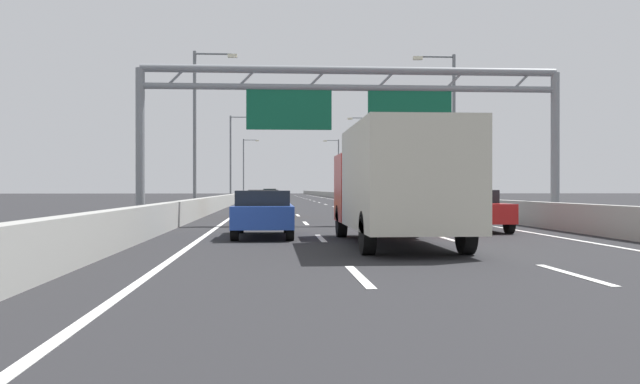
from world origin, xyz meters
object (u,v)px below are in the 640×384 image
streetlamp_left_far (233,153)px  green_car (270,194)px  sign_gantry (351,104)px  streetlamp_left_distant (245,164)px  red_car (470,209)px  blue_car (263,213)px  box_truck (397,181)px  streetlamp_left_mid (199,121)px  streetlamp_right_distant (337,165)px  streetlamp_right_far (367,153)px  streetlamp_right_mid (450,123)px  orange_car (263,203)px  white_car (268,193)px

streetlamp_left_far → green_car: size_ratio=2.09×
sign_gantry → streetlamp_left_distant: size_ratio=1.80×
streetlamp_left_distant → red_car: streetlamp_left_distant is taller
blue_car → red_car: bearing=20.8°
streetlamp_left_far → blue_car: bearing=-86.0°
sign_gantry → red_car: sign_gantry is taller
streetlamp_left_distant → box_truck: size_ratio=1.18×
streetlamp_left_mid → streetlamp_right_distant: bearing=78.5°
streetlamp_right_far → streetlamp_right_distant: bearing=90.0°
streetlamp_right_mid → sign_gantry: bearing=-118.9°
streetlamp_left_distant → streetlamp_right_distant: (14.93, 0.00, 0.00)m
streetlamp_left_far → orange_car: size_ratio=2.14×
streetlamp_right_far → green_car: (-10.90, 13.25, -4.65)m
streetlamp_left_distant → sign_gantry: bearing=-85.1°
streetlamp_right_mid → streetlamp_left_far: 39.61m
green_car → orange_car: bearing=-90.2°
sign_gantry → streetlamp_right_mid: bearing=61.1°
sign_gantry → streetlamp_left_mid: bearing=118.7°
streetlamp_left_mid → white_car: size_ratio=2.08×
streetlamp_left_distant → box_truck: bearing=-85.7°
streetlamp_left_mid → streetlamp_right_mid: 14.93m
orange_car → streetlamp_right_far: bearing=75.2°
streetlamp_right_far → box_truck: (-7.52, -60.94, -3.77)m
sign_gantry → white_car: sign_gantry is taller
streetlamp_left_far → streetlamp_right_distant: size_ratio=1.00×
streetlamp_left_far → streetlamp_left_distant: size_ratio=1.00×
streetlamp_left_distant → red_car: (11.04, -91.38, -4.66)m
orange_car → box_truck: bearing=-79.3°
streetlamp_left_mid → streetlamp_right_far: bearing=67.9°
streetlamp_left_far → streetlamp_right_far: bearing=0.0°
streetlamp_right_mid → streetlamp_left_distant: same height
streetlamp_left_distant → box_truck: 97.98m
streetlamp_right_mid → streetlamp_left_distant: size_ratio=1.00×
streetlamp_right_distant → sign_gantry: bearing=-94.9°
green_car → blue_car: size_ratio=0.99×
green_car → streetlamp_right_far: bearing=-50.6°
blue_car → streetlamp_left_distant: bearing=92.4°
blue_car → white_car: bearing=90.2°
streetlamp_right_mid → streetlamp_left_mid: bearing=180.0°
sign_gantry → orange_car: bearing=113.7°
blue_car → box_truck: 5.02m
sign_gantry → white_car: 97.07m
box_truck → streetlamp_right_distant: bearing=85.6°
streetlamp_left_far → streetlamp_right_far: 14.93m
streetlamp_right_distant → orange_car: streetlamp_right_distant is taller
green_car → red_car: bearing=-84.1°
streetlamp_right_mid → green_car: bearing=102.3°
blue_car → orange_car: orange_car is taller
white_car → blue_car: (0.33, -104.01, -0.01)m
streetlamp_right_mid → streetlamp_left_far: size_ratio=1.00×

